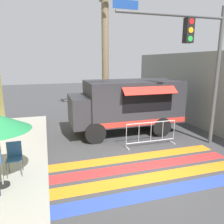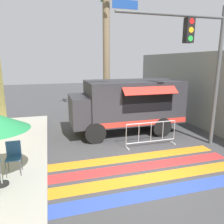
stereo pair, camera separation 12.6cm
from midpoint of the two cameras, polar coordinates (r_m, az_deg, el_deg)
ground_plane at (r=7.64m, az=8.90°, el=-14.51°), size 60.00×60.00×0.00m
concrete_wall_right at (r=12.05m, az=23.70°, el=4.78°), size 0.20×16.00×3.99m
crosswalk_painted at (r=7.51m, az=9.42°, el=-14.98°), size 6.40×2.84×0.01m
food_truck at (r=10.76m, az=2.97°, el=2.37°), size 5.36×2.78×2.60m
traffic_signal_pole at (r=9.43m, az=21.56°, el=14.10°), size 4.58×0.29×5.60m
folding_chair at (r=7.42m, az=-24.63°, el=-10.12°), size 0.43×0.43×1.00m
barricade_front at (r=9.43m, az=9.75°, el=-5.62°), size 2.25×0.44×1.04m
palm_tree at (r=14.12m, az=-2.04°, el=19.56°), size 2.48×2.49×7.94m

